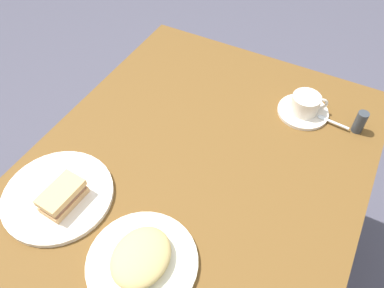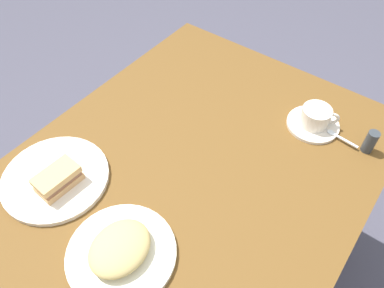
# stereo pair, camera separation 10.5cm
# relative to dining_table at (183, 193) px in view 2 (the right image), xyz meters

# --- Properties ---
(ground_plane) EXTENTS (6.00, 6.00, 0.00)m
(ground_plane) POSITION_rel_dining_table_xyz_m (0.00, 0.00, -0.65)
(ground_plane) COLOR #474553
(dining_table) EXTENTS (1.22, 0.89, 0.73)m
(dining_table) POSITION_rel_dining_table_xyz_m (0.00, 0.00, 0.00)
(dining_table) COLOR brown
(dining_table) RESTS_ON ground_plane
(sandwich_plate) EXTENTS (0.28, 0.28, 0.01)m
(sandwich_plate) POSITION_rel_dining_table_xyz_m (0.21, -0.27, 0.09)
(sandwich_plate) COLOR silver
(sandwich_plate) RESTS_ON dining_table
(sandwich_front) EXTENTS (0.12, 0.07, 0.05)m
(sandwich_front) POSITION_rel_dining_table_xyz_m (0.22, -0.23, 0.12)
(sandwich_front) COLOR tan
(sandwich_front) RESTS_ON sandwich_plate
(coffee_saucer) EXTENTS (0.16, 0.16, 0.01)m
(coffee_saucer) POSITION_rel_dining_table_xyz_m (-0.39, 0.20, 0.08)
(coffee_saucer) COLOR silver
(coffee_saucer) RESTS_ON dining_table
(coffee_cup) EXTENTS (0.09, 0.11, 0.06)m
(coffee_cup) POSITION_rel_dining_table_xyz_m (-0.39, 0.20, 0.12)
(coffee_cup) COLOR silver
(coffee_cup) RESTS_ON coffee_saucer
(spoon) EXTENTS (0.02, 0.10, 0.01)m
(spoon) POSITION_rel_dining_table_xyz_m (-0.38, 0.28, 0.09)
(spoon) COLOR silver
(spoon) RESTS_ON coffee_saucer
(side_plate) EXTENTS (0.25, 0.25, 0.01)m
(side_plate) POSITION_rel_dining_table_xyz_m (0.26, 0.02, 0.09)
(side_plate) COLOR silver
(side_plate) RESTS_ON dining_table
(side_food_pile) EXTENTS (0.15, 0.13, 0.04)m
(side_food_pile) POSITION_rel_dining_table_xyz_m (0.26, 0.02, 0.12)
(side_food_pile) COLOR tan
(side_food_pile) RESTS_ON side_plate
(salt_shaker) EXTENTS (0.03, 0.03, 0.07)m
(salt_shaker) POSITION_rel_dining_table_xyz_m (-0.39, 0.36, 0.12)
(salt_shaker) COLOR #33383D
(salt_shaker) RESTS_ON dining_table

